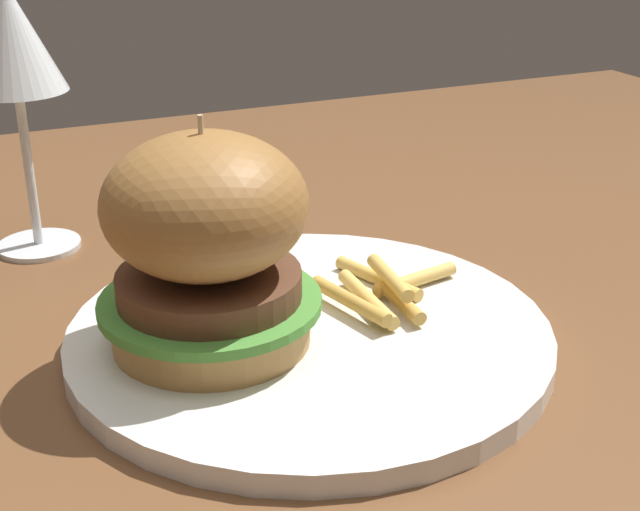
# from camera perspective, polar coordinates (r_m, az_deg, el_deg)

# --- Properties ---
(dining_table) EXTENTS (1.36, 0.89, 0.74)m
(dining_table) POSITION_cam_1_polar(r_m,az_deg,el_deg) (0.69, -1.96, -6.84)
(dining_table) COLOR brown
(dining_table) RESTS_ON ground
(main_plate) EXTENTS (0.29, 0.29, 0.01)m
(main_plate) POSITION_cam_1_polar(r_m,az_deg,el_deg) (0.54, -0.66, -5.11)
(main_plate) COLOR white
(main_plate) RESTS_ON dining_table
(burger_sandwich) EXTENTS (0.13, 0.13, 0.13)m
(burger_sandwich) POSITION_cam_1_polar(r_m,az_deg,el_deg) (0.50, -7.25, 0.86)
(burger_sandwich) COLOR #B78447
(burger_sandwich) RESTS_ON main_plate
(fries_pile) EXTENTS (0.10, 0.10, 0.02)m
(fries_pile) POSITION_cam_1_polar(r_m,az_deg,el_deg) (0.56, 4.01, -2.16)
(fries_pile) COLOR #E0B251
(fries_pile) RESTS_ON main_plate
(wine_glass) EXTENTS (0.07, 0.07, 0.20)m
(wine_glass) POSITION_cam_1_polar(r_m,az_deg,el_deg) (0.67, -19.10, 12.51)
(wine_glass) COLOR silver
(wine_glass) RESTS_ON dining_table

